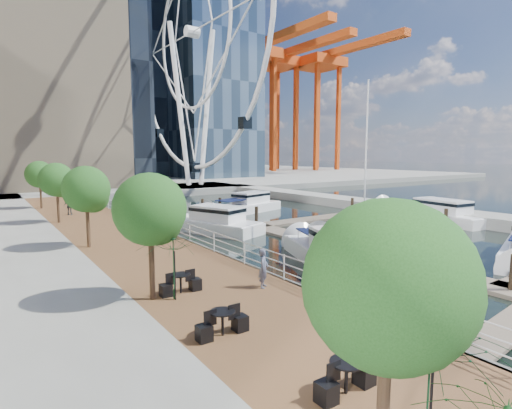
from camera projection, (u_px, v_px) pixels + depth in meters
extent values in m
plane|color=black|center=(432.00, 294.00, 17.84)|extent=(520.00, 520.00, 0.00)
cube|color=brown|center=(127.00, 247.00, 24.86)|extent=(6.00, 60.00, 1.00)
cube|color=#595954|center=(172.00, 241.00, 26.57)|extent=(0.25, 60.00, 1.00)
cube|color=gray|center=(56.00, 177.00, 100.74)|extent=(200.00, 114.00, 1.00)
cube|color=gray|center=(369.00, 205.00, 45.41)|extent=(4.00, 60.00, 1.00)
cube|color=gray|center=(195.00, 188.00, 68.03)|extent=(14.00, 12.00, 1.00)
cube|color=#6D6051|center=(322.00, 243.00, 27.66)|extent=(2.00, 32.00, 0.20)
cube|color=#6D6051|center=(400.00, 238.00, 29.45)|extent=(12.00, 2.00, 0.20)
cube|color=#6D6051|center=(309.00, 220.00, 37.58)|extent=(12.00, 2.00, 0.20)
cylinder|color=white|center=(180.00, 106.00, 64.92)|extent=(0.80, 0.80, 26.00)
cylinder|color=white|center=(207.00, 108.00, 67.76)|extent=(0.80, 0.80, 26.00)
torus|color=white|center=(192.00, 32.00, 64.84)|extent=(0.70, 44.70, 44.70)
sphere|color=#265B1E|center=(388.00, 284.00, 5.94)|extent=(2.60, 2.60, 2.60)
cylinder|color=#3F2B1C|center=(152.00, 267.00, 14.34)|extent=(0.20, 0.20, 2.40)
sphere|color=#265B1E|center=(150.00, 209.00, 14.08)|extent=(2.60, 2.60, 2.60)
cylinder|color=#3F2B1C|center=(88.00, 226.00, 22.48)|extent=(0.20, 0.20, 2.40)
sphere|color=#265B1E|center=(86.00, 189.00, 22.21)|extent=(2.60, 2.60, 2.60)
cylinder|color=#3F2B1C|center=(58.00, 207.00, 30.61)|extent=(0.20, 0.20, 2.40)
sphere|color=#265B1E|center=(57.00, 180.00, 30.35)|extent=(2.60, 2.60, 2.60)
cylinder|color=#3F2B1C|center=(41.00, 196.00, 38.74)|extent=(0.20, 0.20, 2.40)
sphere|color=#265B1E|center=(39.00, 174.00, 38.48)|extent=(2.60, 2.60, 2.60)
imported|color=#53586F|center=(263.00, 268.00, 15.68)|extent=(0.67, 0.66, 1.55)
imported|color=#8D6D61|center=(142.00, 221.00, 26.73)|extent=(0.88, 0.93, 1.53)
imported|color=#2E333A|center=(70.00, 206.00, 34.46)|extent=(1.01, 0.72, 1.59)
imported|color=#0E331C|center=(432.00, 392.00, 6.80)|extent=(3.10, 3.14, 2.39)
imported|color=#0E341A|center=(175.00, 268.00, 14.28)|extent=(3.03, 3.07, 2.38)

